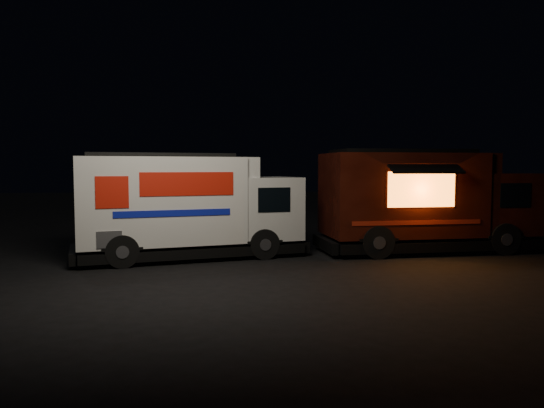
# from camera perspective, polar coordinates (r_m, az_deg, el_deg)

# --- Properties ---
(ground) EXTENTS (80.00, 80.00, 0.00)m
(ground) POSITION_cam_1_polar(r_m,az_deg,el_deg) (14.61, -5.99, -6.09)
(ground) COLOR black
(ground) RESTS_ON ground
(white_truck) EXTENTS (6.80, 3.73, 2.93)m
(white_truck) POSITION_cam_1_polar(r_m,az_deg,el_deg) (15.08, -8.71, -0.20)
(white_truck) COLOR silver
(white_truck) RESTS_ON ground
(red_truck) EXTENTS (6.77, 2.92, 3.07)m
(red_truck) POSITION_cam_1_polar(r_m,az_deg,el_deg) (16.75, 16.37, 0.35)
(red_truck) COLOR #39110A
(red_truck) RESTS_ON ground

